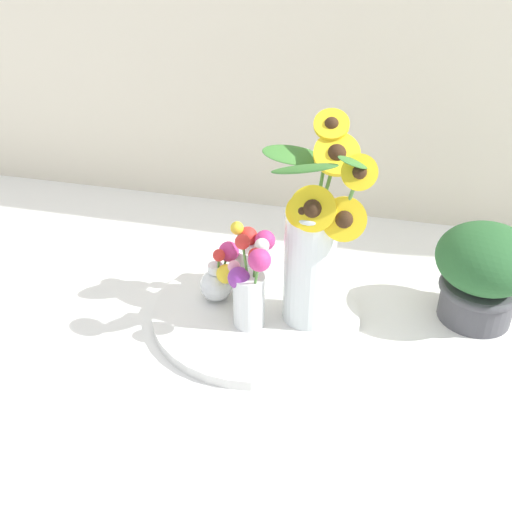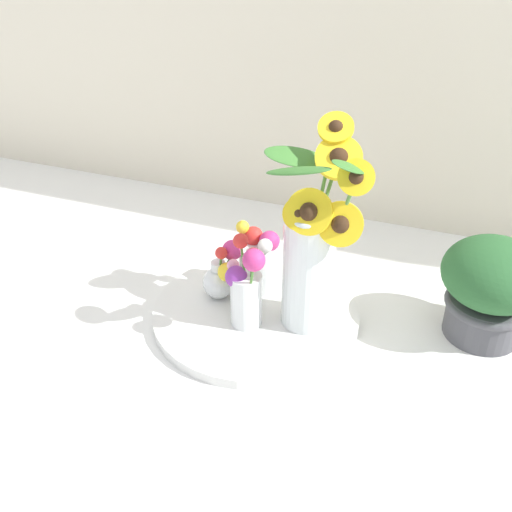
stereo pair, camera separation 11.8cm
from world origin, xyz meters
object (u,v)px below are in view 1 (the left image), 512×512
potted_plant (484,271)px  mason_jar_sunflowers (313,247)px  serving_tray (256,313)px  vase_small_center (248,289)px  vase_bulb_right (219,277)px  vase_small_back (254,261)px

potted_plant → mason_jar_sunflowers: bearing=-162.1°
serving_tray → vase_small_center: size_ratio=2.16×
vase_small_center → potted_plant: (0.45, 0.16, 0.01)m
serving_tray → mason_jar_sunflowers: (0.11, 0.00, 0.18)m
vase_bulb_right → vase_small_center: bearing=-40.7°
serving_tray → potted_plant: (0.44, 0.11, 0.11)m
serving_tray → vase_small_back: vase_small_back is taller
vase_bulb_right → vase_small_back: (0.06, 0.06, 0.01)m
vase_bulb_right → mason_jar_sunflowers: bearing=-4.6°
vase_small_back → potted_plant: 0.47m
vase_small_center → mason_jar_sunflowers: bearing=25.4°
serving_tray → potted_plant: 0.47m
vase_bulb_right → serving_tray: bearing=-12.7°
vase_small_back → potted_plant: size_ratio=0.73×
vase_small_center → vase_bulb_right: size_ratio=1.56×
vase_bulb_right → potted_plant: 0.54m
mason_jar_sunflowers → potted_plant: mason_jar_sunflowers is taller
vase_small_center → vase_small_back: size_ratio=1.29×
vase_small_center → serving_tray: bearing=86.9°
mason_jar_sunflowers → vase_bulb_right: size_ratio=3.16×
serving_tray → vase_bulb_right: bearing=167.3°
vase_bulb_right → vase_small_back: 0.08m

